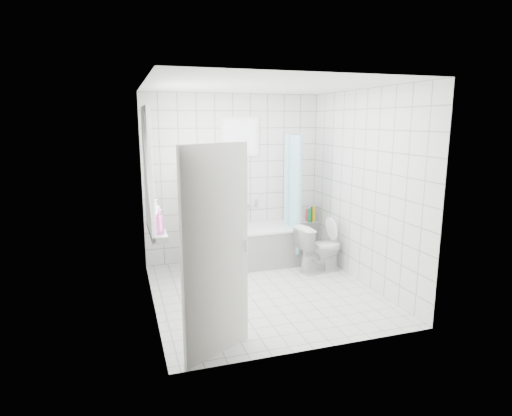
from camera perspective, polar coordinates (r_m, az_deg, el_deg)
name	(u,v)px	position (r m, az deg, el deg)	size (l,w,h in m)	color
ground	(264,292)	(5.68, 1.10, -11.12)	(3.00, 3.00, 0.00)	white
ceiling	(265,85)	(5.26, 1.21, 16.03)	(3.00, 3.00, 0.00)	white
wall_back	(234,179)	(6.74, -3.01, 3.95)	(2.80, 0.02, 2.60)	white
wall_front	(318,220)	(3.95, 8.23, -1.56)	(2.80, 0.02, 2.60)	white
wall_left	(149,200)	(5.04, -14.07, 1.05)	(0.02, 3.00, 2.60)	white
wall_right	(363,188)	(5.92, 14.10, 2.56)	(0.02, 3.00, 2.60)	white
window_left	(150,171)	(5.30, -13.97, 4.83)	(0.01, 0.90, 1.40)	white
window_back	(240,137)	(6.66, -2.13, 9.49)	(0.50, 0.01, 0.50)	white
window_sill	(157,230)	(5.44, -13.12, -2.91)	(0.18, 1.02, 0.08)	white
door	(216,253)	(3.95, -5.32, -6.03)	(0.04, 0.80, 2.00)	silver
bathtub	(245,246)	(6.61, -1.44, -5.13)	(1.59, 0.77, 0.58)	white
partition_wall	(189,222)	(6.27, -8.89, -1.86)	(0.15, 0.85, 1.50)	white
tiled_ledge	(309,237)	(7.26, 7.14, -3.83)	(0.40, 0.24, 0.55)	white
toilet	(320,248)	(6.37, 8.49, -5.34)	(0.39, 0.69, 0.71)	white
curtain_rod	(292,134)	(6.56, 4.80, 9.86)	(0.02, 0.02, 0.80)	silver
shower_curtain	(294,194)	(6.53, 5.11, 1.90)	(0.14, 0.48, 1.78)	#44B6C7
tub_faucet	(245,206)	(6.82, -1.45, 0.22)	(0.18, 0.06, 0.06)	silver
sill_bottles	(157,217)	(5.35, -13.06, -1.11)	(0.17, 0.75, 0.33)	white
ledge_bottles	(311,214)	(7.13, 7.33, -0.86)	(0.14, 0.15, 0.27)	yellow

